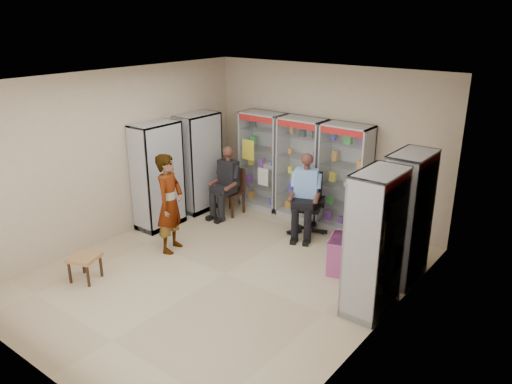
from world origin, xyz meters
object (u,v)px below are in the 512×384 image
Objects in this scene: office_chair at (307,204)px; cabinet_back_left at (263,161)px; seated_shopkeeper at (306,197)px; cabinet_back_mid at (301,169)px; cabinet_left_near at (158,176)px; woven_stool_b at (85,268)px; standing_man at (170,203)px; wooden_chair at (231,192)px; pink_trunk at (349,255)px; cabinet_left_far at (199,163)px; cabinet_right_near at (375,243)px; woven_stool_a at (365,275)px; cabinet_right_far at (406,218)px; cabinet_back_right at (345,178)px.

cabinet_back_left is at bearing 136.52° from office_chair.
cabinet_back_mid is at bearing 107.41° from seated_shopkeeper.
cabinet_left_near is at bearing -132.80° from cabinet_back_mid.
standing_man is at bearing 79.60° from woven_stool_b.
cabinet_back_mid reaches higher than woven_stool_b.
wooden_chair is at bearing 161.42° from seated_shopkeeper.
pink_trunk is at bearing -27.77° from cabinet_back_left.
office_chair is at bearing 98.12° from cabinet_left_far.
cabinet_right_near is 4.91× the size of woven_stool_b.
cabinet_right_near is 2.67m from office_chair.
cabinet_left_near is (-0.93, -2.03, 0.00)m from cabinet_back_left.
cabinet_back_mid is at bearing 137.20° from cabinet_left_near.
cabinet_left_far is at bearing 101.58° from woven_stool_b.
cabinet_right_near is 1.27m from pink_trunk.
woven_stool_b is (-1.22, -4.16, -0.80)m from cabinet_back_mid.
woven_stool_a is at bearing -53.33° from seated_shopkeeper.
cabinet_right_near is at bearing -45.98° from pink_trunk.
cabinet_left_far is 3.41× the size of pink_trunk.
seated_shopkeeper is (-2.06, 0.49, -0.28)m from cabinet_right_far.
woven_stool_b is at bearing 17.26° from cabinet_left_near.
cabinet_right_far is at bearing 101.41° from cabinet_left_near.
cabinet_right_far is 4.46m from cabinet_left_far.
cabinet_left_near is (0.00, -1.10, 0.00)m from cabinet_left_far.
cabinet_right_far is 5.55× the size of woven_stool_a.
cabinet_back_left reaches higher than woven_stool_b.
standing_man is (-1.45, -2.03, 0.29)m from office_chair.
cabinet_left_far is 3.39m from woven_stool_b.
woven_stool_b is 1.69m from standing_man.
woven_stool_b is (-3.47, -2.45, 0.02)m from woven_stool_a.
seated_shopkeeper is at bearing 3.07° from wooden_chair.
cabinet_right_near and cabinet_left_near have the same top height.
cabinet_back_right is 4.91× the size of woven_stool_b.
cabinet_back_right is 2.76m from cabinet_right_near.
cabinet_back_mid is 1.00× the size of cabinet_right_far.
cabinet_back_mid is 2.82m from cabinet_right_far.
cabinet_back_mid is 2.10m from cabinet_left_far.
wooden_chair is 3.60m from woven_stool_a.
wooden_chair is 0.55× the size of standing_man.
woven_stool_a is at bearing -28.08° from cabinet_back_left.
cabinet_back_right and cabinet_right_near have the same top height.
wooden_chair is (-3.78, 0.40, -0.53)m from cabinet_right_far.
office_chair is at bearing 64.06° from woven_stool_b.
wooden_chair is 2.61× the size of woven_stool_a.
wooden_chair is 0.65× the size of seated_shopkeeper.
woven_stool_a is at bearing 94.47° from cabinet_left_near.
cabinet_left_near is at bearing -170.62° from office_chair.
standing_man reaches higher than woven_stool_b.
woven_stool_a is at bearing 150.23° from cabinet_right_far.
standing_man is at bearing 57.94° from cabinet_left_near.
cabinet_right_far is at bearing -6.04° from wooden_chair.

